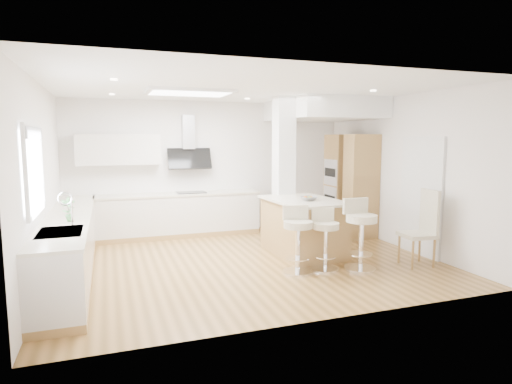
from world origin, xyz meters
name	(u,v)px	position (x,y,z in m)	size (l,w,h in m)	color
ground	(247,261)	(0.00, 0.00, 0.00)	(6.00, 6.00, 0.00)	#9F723B
ceiling	(247,261)	(0.00, 0.00, 0.00)	(6.00, 5.00, 0.02)	white
wall_back	(211,167)	(0.00, 2.50, 1.40)	(6.00, 0.04, 2.80)	white
wall_left	(42,183)	(-3.00, 0.00, 1.40)	(0.04, 5.00, 2.80)	white
wall_right	(401,172)	(3.00, 0.00, 1.40)	(0.04, 5.00, 2.80)	white
skylight	(190,93)	(-0.79, 0.60, 2.77)	(4.10, 2.10, 0.06)	white
window_left	(34,166)	(-2.96, -0.90, 1.69)	(0.06, 1.28, 1.07)	white
doorway_right	(421,198)	(2.97, -0.60, 1.00)	(0.05, 1.00, 2.10)	#483F39
counter_left	(70,244)	(-2.70, 0.23, 0.46)	(0.63, 4.50, 1.35)	#AC834A
counter_back	(171,203)	(-0.91, 2.22, 0.70)	(3.62, 0.63, 2.50)	#AC834A
pillar	(284,171)	(1.05, 0.95, 1.40)	(0.35, 0.35, 2.80)	white
soffit	(323,110)	(2.10, 1.40, 2.60)	(1.78, 2.20, 0.40)	white
oven_column	(350,185)	(2.68, 1.23, 1.05)	(0.63, 1.21, 2.10)	#AC834A
peninsula	(303,226)	(1.07, 0.09, 0.49)	(1.15, 1.66, 1.05)	#AC834A
bar_stool_a	(298,236)	(0.53, -0.83, 0.57)	(0.53, 0.53, 1.01)	white
bar_stool_b	(325,236)	(0.99, -0.84, 0.53)	(0.48, 0.48, 0.94)	white
bar_stool_c	(360,230)	(1.51, -1.00, 0.61)	(0.49, 0.49, 1.09)	white
dining_chair	(423,225)	(2.58, -1.14, 0.65)	(0.52, 0.52, 1.22)	beige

